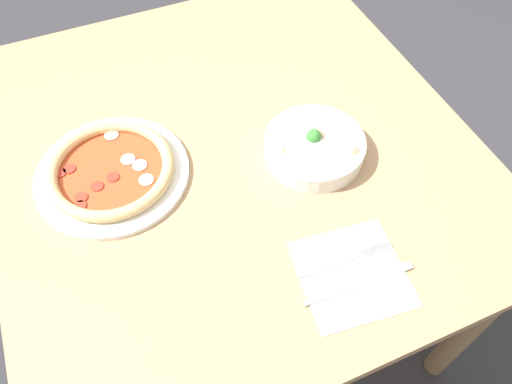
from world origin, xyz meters
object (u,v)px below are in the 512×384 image
at_px(bowl, 314,146).
at_px(fork, 344,261).
at_px(knife, 354,286).
at_px(pizza, 111,171).

xyz_separation_m(bowl, fork, (0.26, -0.07, -0.02)).
bearing_deg(knife, bowl, 78.62).
height_order(bowl, knife, bowl).
relative_size(bowl, knife, 0.99).
bearing_deg(bowl, fork, -14.76).
bearing_deg(pizza, bowl, 74.78).
bearing_deg(knife, pizza, 131.11).
distance_m(bowl, knife, 0.33).
relative_size(fork, knife, 0.88).
relative_size(pizza, fork, 1.68).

